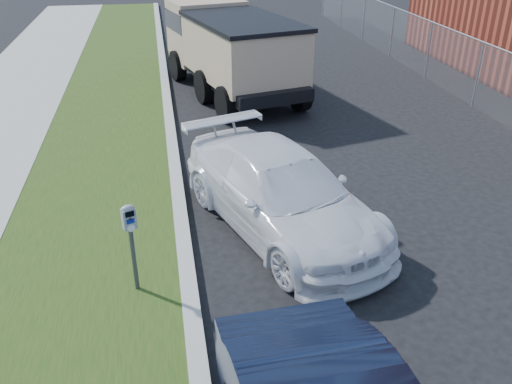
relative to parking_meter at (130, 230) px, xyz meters
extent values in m
plane|color=black|center=(3.33, 0.02, -1.13)|extent=(120.00, 120.00, 0.00)
cube|color=gray|center=(0.73, 2.02, -1.05)|extent=(0.25, 50.00, 0.15)
cube|color=#203C10|center=(-0.87, 2.02, -1.06)|extent=(3.00, 50.00, 0.13)
plane|color=slate|center=(9.33, 7.02, -0.23)|extent=(0.00, 30.00, 30.00)
cylinder|color=#9398A1|center=(9.33, 7.02, 0.67)|extent=(0.04, 30.00, 0.04)
cylinder|color=#9398A1|center=(9.33, 7.02, -0.23)|extent=(0.06, 0.06, 1.80)
cylinder|color=#9398A1|center=(9.33, 10.02, -0.23)|extent=(0.06, 0.06, 1.80)
cylinder|color=#9398A1|center=(9.33, 13.02, -0.23)|extent=(0.06, 0.06, 1.80)
cylinder|color=#9398A1|center=(9.33, 16.02, -0.23)|extent=(0.06, 0.06, 1.80)
cylinder|color=#9398A1|center=(9.33, 19.02, -0.23)|extent=(0.06, 0.06, 1.80)
cylinder|color=#3F4247|center=(0.00, 0.00, -0.50)|extent=(0.08, 0.08, 1.00)
cube|color=gray|center=(0.00, 0.00, 0.17)|extent=(0.21, 0.17, 0.30)
ellipsoid|color=gray|center=(0.00, 0.00, 0.32)|extent=(0.22, 0.18, 0.11)
cube|color=black|center=(0.02, -0.06, 0.27)|extent=(0.12, 0.05, 0.08)
cube|color=navy|center=(0.02, -0.06, 0.16)|extent=(0.11, 0.04, 0.07)
cylinder|color=silver|center=(0.02, -0.06, 0.05)|extent=(0.11, 0.04, 0.11)
cube|color=#3F4247|center=(0.02, -0.06, 0.19)|extent=(0.04, 0.02, 0.05)
imported|color=white|center=(2.45, 1.57, -0.43)|extent=(3.41, 5.17, 1.39)
cube|color=black|center=(2.77, 9.42, -0.43)|extent=(3.52, 6.46, 0.34)
cube|color=tan|center=(2.24, 11.56, 0.36)|extent=(2.60, 2.21, 1.92)
cube|color=black|center=(2.24, 11.56, 0.74)|extent=(2.63, 2.24, 0.57)
cube|color=tan|center=(2.95, 8.67, 0.36)|extent=(3.20, 4.46, 1.53)
cube|color=black|center=(2.95, 8.67, 1.15)|extent=(3.31, 4.57, 0.11)
cube|color=black|center=(2.02, 12.44, -0.50)|extent=(2.27, 0.69, 0.29)
cylinder|color=black|center=(1.20, 11.20, -0.65)|extent=(0.53, 1.00, 0.96)
cylinder|color=black|center=(3.33, 11.73, -0.65)|extent=(0.53, 1.00, 0.96)
cylinder|color=black|center=(1.82, 8.69, -0.65)|extent=(0.53, 1.00, 0.96)
cylinder|color=black|center=(3.96, 9.22, -0.65)|extent=(0.53, 1.00, 0.96)
cylinder|color=black|center=(2.23, 7.01, -0.65)|extent=(0.53, 1.00, 0.96)
cylinder|color=black|center=(4.37, 7.54, -0.65)|extent=(0.53, 1.00, 0.96)
camera|label=1|loc=(0.56, -6.52, 3.89)|focal=38.00mm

